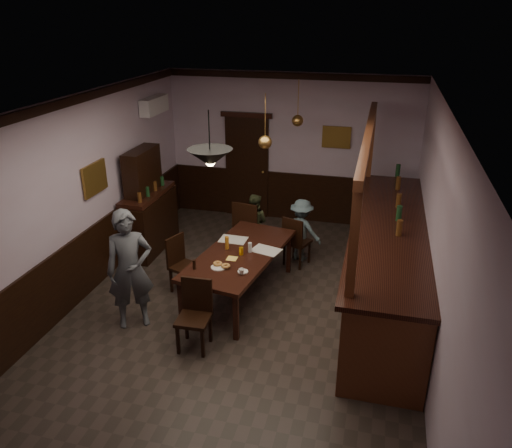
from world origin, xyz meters
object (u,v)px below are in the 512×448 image
(person_seated_right, at_px, (301,230))
(pendant_brass_mid, at_px, (265,142))
(pendant_brass_far, at_px, (298,121))
(bar_counter, at_px, (386,262))
(chair_near, at_px, (195,311))
(person_standing, at_px, (130,270))
(person_seated_left, at_px, (254,223))
(dining_table, at_px, (240,256))
(pendant_iron, at_px, (210,158))
(soda_can, at_px, (241,251))
(chair_far_left, at_px, (247,227))
(chair_side, at_px, (181,261))
(chair_far_right, at_px, (295,239))
(coffee_cup, at_px, (242,271))
(sideboard, at_px, (148,210))

(person_seated_right, bearing_deg, pendant_brass_mid, 78.52)
(pendant_brass_far, bearing_deg, bar_counter, -46.12)
(chair_near, relative_size, person_standing, 0.55)
(person_standing, relative_size, pendant_brass_mid, 2.11)
(person_seated_left, bearing_deg, person_seated_right, 178.79)
(dining_table, xyz_separation_m, pendant_brass_far, (0.44, 2.19, 1.61))
(chair_near, distance_m, pendant_iron, 1.97)
(pendant_iron, bearing_deg, pendant_brass_mid, 74.88)
(soda_can, xyz_separation_m, bar_counter, (2.09, 0.49, -0.16))
(chair_far_left, distance_m, chair_side, 1.53)
(chair_far_left, distance_m, chair_far_right, 0.89)
(chair_far_right, height_order, soda_can, chair_far_right)
(dining_table, height_order, chair_near, chair_near)
(person_standing, relative_size, pendant_brass_far, 2.11)
(person_standing, relative_size, soda_can, 14.26)
(chair_near, distance_m, bar_counter, 2.93)
(dining_table, distance_m, bar_counter, 2.18)
(person_seated_right, height_order, pendant_iron, pendant_iron)
(person_standing, bearing_deg, pendant_brass_mid, 17.03)
(soda_can, bearing_deg, coffee_cup, -73.72)
(coffee_cup, xyz_separation_m, pendant_brass_mid, (0.03, 1.22, 1.50))
(chair_near, distance_m, chair_side, 1.46)
(pendant_iron, bearing_deg, person_seated_left, 91.61)
(person_seated_left, relative_size, coffee_cup, 13.55)
(chair_side, bearing_deg, chair_near, -131.18)
(coffee_cup, distance_m, soda_can, 0.60)
(soda_can, relative_size, sideboard, 0.06)
(pendant_iron, relative_size, pendant_brass_far, 0.85)
(dining_table, xyz_separation_m, soda_can, (0.04, -0.06, 0.12))
(chair_far_left, xyz_separation_m, chair_near, (0.01, -2.62, -0.06))
(chair_far_left, relative_size, sideboard, 0.56)
(person_seated_left, bearing_deg, pendant_brass_mid, 121.10)
(sideboard, bearing_deg, coffee_cup, -39.11)
(chair_far_left, height_order, pendant_brass_far, pendant_brass_far)
(person_seated_left, bearing_deg, bar_counter, 161.26)
(person_standing, xyz_separation_m, pendant_brass_mid, (1.48, 1.64, 1.44))
(dining_table, xyz_separation_m, bar_counter, (2.13, 0.43, -0.03))
(chair_side, distance_m, person_standing, 1.13)
(pendant_brass_mid, bearing_deg, bar_counter, -4.53)
(chair_near, bearing_deg, person_seated_right, 69.31)
(dining_table, xyz_separation_m, pendant_iron, (-0.13, -0.79, 1.73))
(chair_far_left, height_order, bar_counter, bar_counter)
(person_standing, bearing_deg, soda_can, 7.08)
(sideboard, relative_size, bar_counter, 0.40)
(chair_far_left, height_order, person_seated_right, person_seated_right)
(chair_far_left, bearing_deg, bar_counter, 166.92)
(coffee_cup, distance_m, pendant_iron, 1.66)
(chair_far_right, distance_m, chair_side, 2.00)
(person_seated_left, bearing_deg, dining_table, 104.98)
(soda_can, xyz_separation_m, pendant_brass_far, (0.40, 2.25, 1.49))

